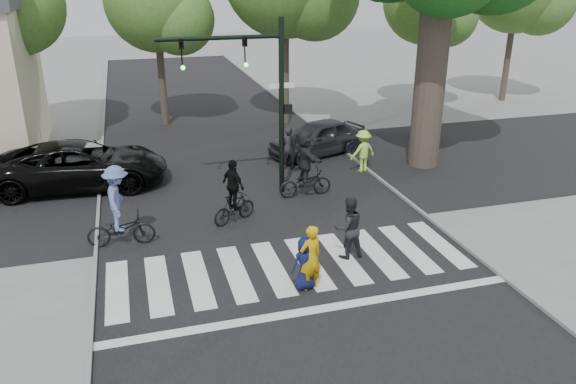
# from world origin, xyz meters

# --- Properties ---
(ground) EXTENTS (120.00, 120.00, 0.00)m
(ground) POSITION_xyz_m (0.00, 0.00, 0.00)
(ground) COLOR gray
(ground) RESTS_ON ground
(road_stem) EXTENTS (10.00, 70.00, 0.01)m
(road_stem) POSITION_xyz_m (0.00, 5.00, 0.01)
(road_stem) COLOR black
(road_stem) RESTS_ON ground
(road_cross) EXTENTS (70.00, 10.00, 0.01)m
(road_cross) POSITION_xyz_m (0.00, 8.00, 0.01)
(road_cross) COLOR black
(road_cross) RESTS_ON ground
(curb_left) EXTENTS (0.10, 70.00, 0.10)m
(curb_left) POSITION_xyz_m (-5.05, 5.00, 0.05)
(curb_left) COLOR gray
(curb_left) RESTS_ON ground
(curb_right) EXTENTS (0.10, 70.00, 0.10)m
(curb_right) POSITION_xyz_m (5.05, 5.00, 0.05)
(curb_right) COLOR gray
(curb_right) RESTS_ON ground
(crosswalk) EXTENTS (10.00, 3.85, 0.01)m
(crosswalk) POSITION_xyz_m (0.00, 0.66, 0.01)
(crosswalk) COLOR silver
(crosswalk) RESTS_ON ground
(traffic_signal) EXTENTS (4.45, 0.29, 6.00)m
(traffic_signal) POSITION_xyz_m (0.35, 6.20, 3.90)
(traffic_signal) COLOR black
(traffic_signal) RESTS_ON ground
(bg_tree_2) EXTENTS (5.04, 4.80, 8.40)m
(bg_tree_2) POSITION_xyz_m (-1.76, 16.62, 5.78)
(bg_tree_2) COLOR brown
(bg_tree_2) RESTS_ON ground
(bg_tree_4) EXTENTS (4.83, 4.60, 8.15)m
(bg_tree_4) POSITION_xyz_m (12.23, 16.12, 5.64)
(bg_tree_4) COLOR brown
(bg_tree_4) RESTS_ON ground
(pedestrian_woman) EXTENTS (0.72, 0.59, 1.71)m
(pedestrian_woman) POSITION_xyz_m (0.13, -0.24, 0.86)
(pedestrian_woman) COLOR #E2A60A
(pedestrian_woman) RESTS_ON ground
(pedestrian_child) EXTENTS (0.76, 0.58, 1.39)m
(pedestrian_child) POSITION_xyz_m (0.01, -0.18, 0.70)
(pedestrian_child) COLOR #0F163F
(pedestrian_child) RESTS_ON ground
(pedestrian_adult) EXTENTS (0.89, 0.71, 1.77)m
(pedestrian_adult) POSITION_xyz_m (1.64, 1.05, 0.88)
(pedestrian_adult) COLOR black
(pedestrian_adult) RESTS_ON ground
(cyclist_left) EXTENTS (1.94, 1.28, 2.40)m
(cyclist_left) POSITION_xyz_m (-4.32, 3.50, 1.04)
(cyclist_left) COLOR black
(cyclist_left) RESTS_ON ground
(cyclist_mid) EXTENTS (1.60, 1.11, 2.05)m
(cyclist_mid) POSITION_xyz_m (-0.91, 4.16, 0.84)
(cyclist_mid) COLOR black
(cyclist_mid) RESTS_ON ground
(cyclist_right) EXTENTS (1.89, 1.77, 2.37)m
(cyclist_right) POSITION_xyz_m (1.88, 5.61, 1.06)
(cyclist_right) COLOR black
(cyclist_right) RESTS_ON ground
(car_suv) EXTENTS (6.20, 3.13, 1.68)m
(car_suv) POSITION_xyz_m (-5.62, 8.70, 0.84)
(car_suv) COLOR black
(car_suv) RESTS_ON ground
(car_grey) EXTENTS (4.71, 3.08, 1.49)m
(car_grey) POSITION_xyz_m (3.83, 9.95, 0.75)
(car_grey) COLOR #2B2B2F
(car_grey) RESTS_ON ground
(bystander_hivis) EXTENTS (1.17, 0.82, 1.65)m
(bystander_hivis) POSITION_xyz_m (4.82, 7.45, 0.83)
(bystander_hivis) COLOR #B6F54B
(bystander_hivis) RESTS_ON ground
(bystander_dark) EXTENTS (0.66, 0.48, 1.70)m
(bystander_dark) POSITION_xyz_m (2.13, 8.56, 0.85)
(bystander_dark) COLOR black
(bystander_dark) RESTS_ON ground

